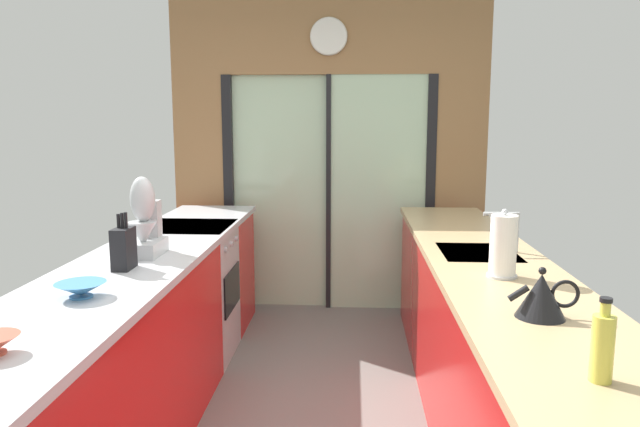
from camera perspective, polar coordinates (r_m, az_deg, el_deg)
ground_plane at (r=3.63m, az=-0.42°, el=-17.82°), size 5.04×7.60×0.02m
back_wall_unit at (r=5.04m, az=0.85°, el=7.84°), size 2.64×0.12×2.70m
left_counter_run at (r=3.20m, az=-17.89°, el=-12.79°), size 0.62×3.80×0.92m
right_counter_run at (r=3.24m, az=15.91°, el=-12.48°), size 0.62×3.80×0.92m
sink_faucet at (r=3.34m, az=17.83°, el=-1.06°), size 0.19×0.02×0.22m
oven_range at (r=4.21m, az=-12.40°, el=-7.40°), size 0.60×0.60×0.92m
mixing_bowl_far at (r=2.60m, az=-22.04°, el=-6.79°), size 0.20×0.20×0.06m
knife_block at (r=2.99m, az=-18.39°, el=-3.16°), size 0.08×0.14×0.28m
stand_mixer at (r=3.25m, az=-16.53°, el=-1.08°), size 0.17×0.27×0.42m
kettle at (r=2.31m, az=20.55°, el=-7.41°), size 0.26×0.18×0.19m
soap_bottle at (r=1.83m, az=25.55°, el=-11.46°), size 0.06×0.06×0.24m
paper_towel_roll at (r=2.82m, az=17.22°, el=-3.05°), size 0.14×0.14×0.32m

